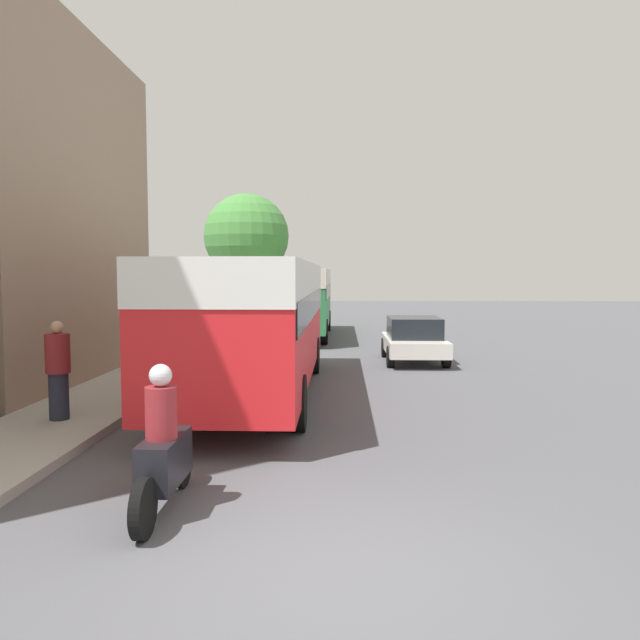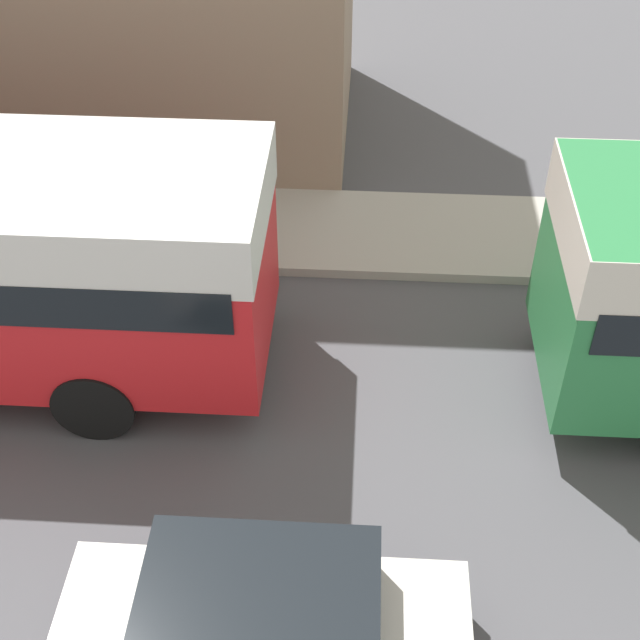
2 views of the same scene
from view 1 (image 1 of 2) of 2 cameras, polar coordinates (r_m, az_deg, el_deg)
The scene contains 7 objects.
ground_plane at distance 6.17m, azimuth 1.88°, elevation -22.16°, with size 120.00×120.00×0.00m, color #515156.
bus_lead at distance 14.11m, azimuth -5.83°, elevation 0.94°, with size 2.58×10.47×3.00m.
bus_following at distance 27.43m, azimuth -1.77°, elevation 2.48°, with size 2.51×9.67×2.97m.
motorcycle_behind_lead at distance 7.56m, azimuth -14.15°, elevation -11.72°, with size 0.38×2.24×1.73m.
car_crossing at distance 19.76m, azimuth 8.56°, elevation -1.69°, with size 1.85×3.82×1.41m.
pedestrian_near_curb at distance 12.08m, azimuth -22.85°, elevation -4.22°, with size 0.43×0.43×1.77m.
street_tree at distance 34.61m, azimuth -6.74°, elevation 7.59°, with size 4.64×4.64×7.01m.
Camera 1 is at (0.00, -5.53, 2.74)m, focal length 35.00 mm.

